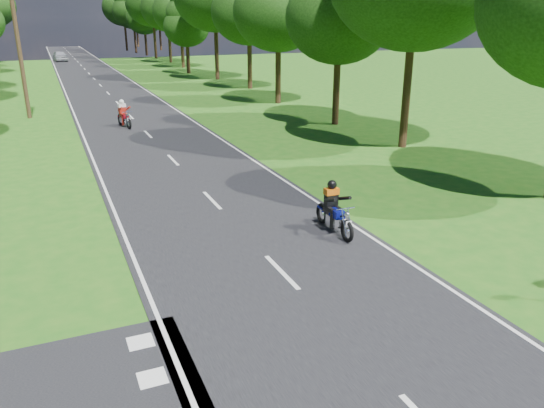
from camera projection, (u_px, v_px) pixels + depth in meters
name	position (u px, v px, depth m)	size (l,w,h in m)	color
ground	(319.00, 311.00, 11.58)	(160.00, 160.00, 0.00)	#1E5C15
main_road	(94.00, 79.00, 54.98)	(7.00, 140.00, 0.02)	black
road_markings	(95.00, 81.00, 53.30)	(7.40, 140.00, 0.01)	silver
telegraph_pole	(20.00, 52.00, 32.32)	(1.20, 0.26, 8.00)	#382616
rider_near_blue	(335.00, 207.00, 15.53)	(0.62, 1.87, 1.56)	navy
rider_far_red	(124.00, 113.00, 30.65)	(0.63, 1.88, 1.57)	#9F0C19
distant_car	(60.00, 56.00, 76.75)	(1.76, 4.37, 1.49)	silver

